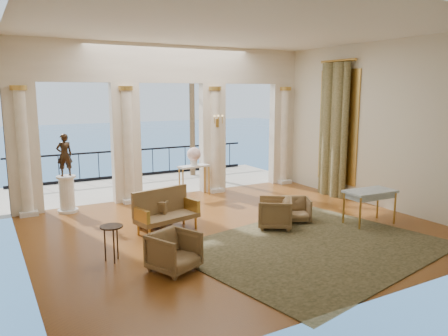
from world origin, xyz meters
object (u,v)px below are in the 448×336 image
pedestal (67,195)px  game_table (370,194)px  armchair_a (174,250)px  armchair_b (296,208)px  armchair_c (275,212)px  statue (64,155)px  settee (165,210)px  armchair_d (156,210)px  console_table (194,171)px  side_table (112,231)px

pedestal → game_table: bearing=-37.3°
armchair_a → game_table: 5.22m
armchair_b → pedestal: pedestal is taller
armchair_b → armchair_c: size_ratio=0.85×
statue → game_table: bearing=136.3°
settee → game_table: settee is taller
armchair_b → settee: settee is taller
armchair_d → game_table: 5.15m
pedestal → settee: bearing=-58.9°
armchair_a → armchair_c: 3.25m
pedestal → armchair_d: bearing=-54.0°
game_table → pedestal: pedestal is taller
armchair_c → console_table: bearing=-140.1°
armchair_a → game_table: bearing=-20.6°
statue → side_table: (0.11, -3.98, -0.94)m
armchair_c → settee: (-2.32, 1.06, 0.09)m
armchair_d → statue: statue is taller
armchair_c → game_table: game_table is taller
armchair_a → side_table: 1.31m
armchair_a → armchair_b: bearing=-4.9°
armchair_d → settee: settee is taller
pedestal → statue: size_ratio=0.88×
game_table → console_table: size_ratio=1.21×
settee → game_table: 4.90m
armchair_a → game_table: size_ratio=0.63×
armchair_c → settee: bearing=-78.1°
armchair_b → side_table: bearing=-147.7°
settee → console_table: bearing=41.1°
statue → armchair_b: bearing=135.9°
settee → pedestal: pedestal is taller
pedestal → side_table: (0.11, -3.98, 0.12)m
armchair_d → console_table: console_table is taller
armchair_c → pedestal: 5.52m
statue → armchair_c: bearing=129.9°
armchair_a → side_table: bearing=106.8°
statue → console_table: bearing=174.4°
settee → statue: bearing=109.0°
armchair_a → console_table: (2.80, 5.02, 0.39)m
armchair_c → pedestal: size_ratio=0.80×
settee → statue: 3.38m
armchair_d → pedestal: 2.77m
settee → armchair_c: bearing=-36.7°
armchair_b → statue: size_ratio=0.59×
pedestal → armchair_c: bearing=-43.7°
settee → side_table: 1.99m
armchair_a → armchair_c: (3.04, 1.15, 0.00)m
armchair_b → game_table: (1.41, -1.01, 0.41)m
armchair_d → game_table: bearing=-168.5°
settee → pedestal: (-1.66, 2.75, -0.01)m
side_table → armchair_d: bearing=48.8°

